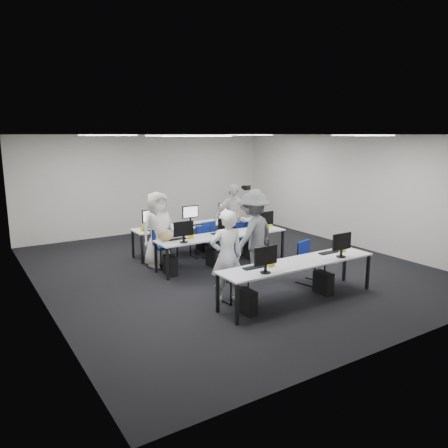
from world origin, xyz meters
TOP-DOWN VIEW (x-y plane):
  - room at (0.00, 0.00)m, footprint 9.00×9.02m
  - ceiling_panels at (0.00, 0.00)m, footprint 5.20×4.60m
  - desk_front at (0.00, -2.40)m, footprint 3.20×0.70m
  - desk_mid at (0.00, 0.20)m, footprint 3.20×0.70m
  - desk_back at (0.00, 1.60)m, footprint 3.20×0.70m
  - equipment_front at (-0.19, -2.42)m, footprint 2.51×0.41m
  - equipment_mid at (-0.19, 0.18)m, footprint 2.91×0.41m
  - equipment_back at (0.19, 1.62)m, footprint 2.91×0.41m
  - chair_0 at (-1.01, -1.75)m, footprint 0.43×0.47m
  - chair_1 at (0.85, -1.82)m, footprint 0.53×0.55m
  - chair_2 at (-1.21, 0.83)m, footprint 0.52×0.55m
  - chair_3 at (0.12, 0.82)m, footprint 0.49×0.53m
  - chair_4 at (1.03, 0.75)m, footprint 0.42×0.46m
  - chair_5 at (-1.25, 1.03)m, footprint 0.46×0.50m
  - chair_6 at (-0.08, 1.13)m, footprint 0.44×0.47m
  - chair_7 at (0.97, 1.13)m, footprint 0.50×0.52m
  - handbag at (-1.38, 0.33)m, footprint 0.36×0.26m
  - student_0 at (-1.14, -1.76)m, footprint 0.69×0.53m
  - student_1 at (1.28, 0.77)m, footprint 0.82×0.65m
  - student_2 at (-1.29, 0.93)m, footprint 0.93×0.69m
  - student_3 at (0.85, 1.06)m, footprint 1.08×0.54m
  - photographer at (0.10, -0.87)m, footprint 1.36×1.07m
  - dslr_camera at (0.03, -0.71)m, footprint 0.19×0.22m

SIDE VIEW (x-z plane):
  - chair_6 at x=-0.08m, z-range -0.15..0.67m
  - chair_7 at x=0.97m, z-range -0.16..0.69m
  - chair_4 at x=1.03m, z-range -0.16..0.70m
  - chair_0 at x=-1.01m, z-range -0.16..0.70m
  - chair_1 at x=0.85m, z-range -0.16..0.71m
  - chair_3 at x=0.12m, z-range -0.16..0.72m
  - chair_5 at x=-1.25m, z-range -0.16..0.73m
  - chair_2 at x=-1.21m, z-range -0.18..0.78m
  - equipment_mid at x=-0.19m, z-range -0.24..0.95m
  - equipment_back at x=0.19m, z-range -0.24..0.95m
  - equipment_front at x=-0.19m, z-range -0.24..0.95m
  - desk_front at x=0.00m, z-range 0.32..1.05m
  - desk_mid at x=0.00m, z-range 0.32..1.05m
  - desk_back at x=0.00m, z-range 0.32..1.05m
  - student_1 at x=1.28m, z-range 0.00..1.64m
  - student_0 at x=-1.14m, z-range 0.00..1.70m
  - handbag at x=-1.38m, z-range 0.73..1.00m
  - student_2 at x=-1.29m, z-range 0.00..1.73m
  - student_3 at x=0.85m, z-range 0.00..1.77m
  - photographer at x=0.10m, z-range 0.00..1.85m
  - room at x=0.00m, z-range 0.00..3.00m
  - dslr_camera at x=0.03m, z-range 1.86..1.96m
  - ceiling_panels at x=0.00m, z-range 2.98..2.99m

